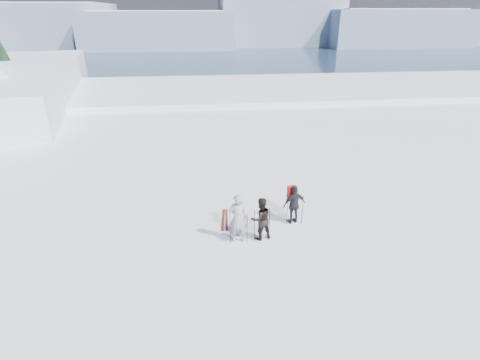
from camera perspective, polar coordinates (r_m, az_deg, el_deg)
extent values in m
plane|color=white|center=(74.55, -3.25, 4.44)|extent=(220.00, 208.01, 71.62)
cube|color=white|center=(42.68, -0.93, 4.77)|extent=(180.00, 16.00, 14.00)
plane|color=#233550|center=(302.42, -6.20, 16.98)|extent=(820.00, 820.00, 0.00)
cube|color=slate|center=(504.94, -26.49, 20.28)|extent=(130.00, 80.00, 46.00)
cube|color=white|center=(504.76, -26.94, 22.51)|extent=(110.50, 70.00, 8.00)
cube|color=slate|center=(451.85, -12.15, 21.41)|extent=(160.00, 80.00, 38.00)
cube|color=white|center=(451.47, -12.34, 23.43)|extent=(136.00, 70.00, 8.00)
cube|color=slate|center=(491.31, 5.95, 22.79)|extent=(140.00, 80.00, 52.00)
cube|color=white|center=(491.30, 6.08, 25.47)|extent=(119.00, 70.00, 8.00)
cube|color=slate|center=(507.56, 22.21, 20.64)|extent=(160.00, 80.00, 40.00)
cube|color=white|center=(507.25, 22.54, 22.53)|extent=(136.00, 70.00, 8.00)
cube|color=slate|center=(596.86, 31.52, 18.89)|extent=(130.00, 80.00, 32.00)
cube|color=white|center=(596.53, 31.81, 20.11)|extent=(110.50, 70.00, 8.00)
cube|color=#2D2B28|center=(52.17, -26.49, 2.92)|extent=(21.55, 17.87, 14.25)
cone|color=black|center=(45.57, -24.64, 8.44)|extent=(5.60, 5.60, 10.00)
cone|color=black|center=(43.54, -30.99, 5.81)|extent=(5.04, 5.04, 9.00)
cone|color=black|center=(49.22, -31.04, 10.04)|extent=(7.28, 7.28, 13.00)
cone|color=black|center=(44.30, -27.94, 8.09)|extent=(6.16, 6.16, 11.00)
cone|color=black|center=(48.65, -24.81, 9.30)|extent=(5.60, 5.60, 10.00)
imported|color=#9398A0|center=(13.53, -0.31, -5.84)|extent=(0.75, 0.54, 1.93)
imported|color=black|center=(13.78, 3.17, -5.91)|extent=(0.95, 0.83, 1.66)
imported|color=black|center=(14.91, 8.26, -3.73)|extent=(1.02, 0.61, 1.62)
cube|color=red|center=(14.64, 8.06, 0.41)|extent=(0.38, 0.27, 0.52)
cylinder|color=black|center=(13.57, -1.52, -7.32)|extent=(0.02, 0.02, 1.29)
cylinder|color=black|center=(13.68, 1.10, -7.32)|extent=(0.02, 0.02, 1.17)
cylinder|color=black|center=(13.73, 2.22, -6.97)|extent=(0.02, 0.02, 1.27)
cylinder|color=black|center=(13.86, 4.50, -6.65)|extent=(0.02, 0.02, 1.30)
cylinder|color=black|center=(14.84, 7.22, -4.38)|extent=(0.02, 0.02, 1.36)
cylinder|color=black|center=(14.98, 9.47, -4.51)|extent=(0.02, 0.02, 1.24)
cube|color=black|center=(15.33, -2.57, -6.05)|extent=(0.27, 1.70, 0.03)
cube|color=black|center=(15.34, -2.05, -6.02)|extent=(0.21, 1.70, 0.03)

